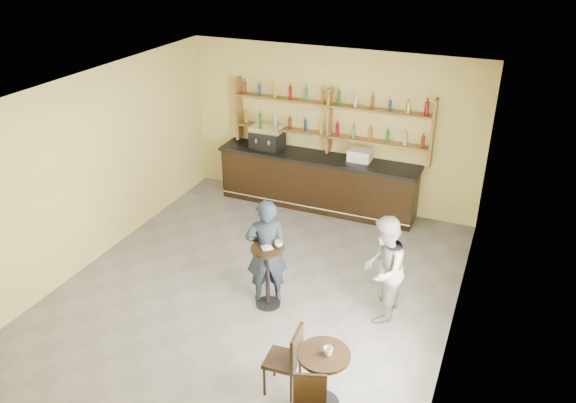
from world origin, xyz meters
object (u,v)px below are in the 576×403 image
at_px(cafe_table, 323,379).
at_px(bar_counter, 317,182).
at_px(patron_second, 383,269).
at_px(pedestal_table, 268,277).
at_px(man_main, 266,252).
at_px(espresso_machine, 267,138).
at_px(chair_west, 282,359).
at_px(pastry_case, 360,156).

bearing_deg(cafe_table, bar_counter, 110.98).
xyz_separation_m(cafe_table, patron_second, (0.20, 1.97, 0.42)).
height_order(pedestal_table, patron_second, patron_second).
relative_size(man_main, patron_second, 1.05).
bearing_deg(espresso_machine, man_main, -59.96).
height_order(bar_counter, man_main, man_main).
xyz_separation_m(man_main, chair_west, (0.97, -1.65, -0.38)).
xyz_separation_m(pastry_case, patron_second, (1.26, -3.03, -0.43)).
distance_m(pastry_case, chair_west, 5.04).
bearing_deg(patron_second, chair_west, -22.18).
height_order(bar_counter, chair_west, bar_counter).
xyz_separation_m(bar_counter, patron_second, (2.12, -3.03, 0.26)).
relative_size(pastry_case, cafe_table, 0.56).
xyz_separation_m(espresso_machine, chair_west, (2.48, -4.95, -0.87)).
bearing_deg(cafe_table, pastry_case, 101.96).
distance_m(espresso_machine, chair_west, 5.60).
height_order(pastry_case, patron_second, patron_second).
xyz_separation_m(man_main, cafe_table, (1.52, -1.70, -0.46)).
xyz_separation_m(chair_west, patron_second, (0.75, 1.92, 0.35)).
height_order(espresso_machine, cafe_table, espresso_machine).
xyz_separation_m(man_main, patron_second, (1.72, 0.27, -0.04)).
relative_size(chair_west, patron_second, 0.58).
bearing_deg(pedestal_table, chair_west, -59.36).
bearing_deg(bar_counter, espresso_machine, 180.00).
height_order(pastry_case, cafe_table, pastry_case).
distance_m(pedestal_table, patron_second, 1.72).
relative_size(espresso_machine, chair_west, 0.69).
bearing_deg(bar_counter, man_main, -83.19).
relative_size(cafe_table, chair_west, 0.84).
bearing_deg(bar_counter, pastry_case, 0.00).
bearing_deg(patron_second, espresso_machine, -134.04).
relative_size(pastry_case, chair_west, 0.47).
bearing_deg(pastry_case, bar_counter, -177.95).
bearing_deg(patron_second, man_main, -81.86).
bearing_deg(man_main, pedestal_table, 91.23).
relative_size(man_main, chair_west, 1.81).
bearing_deg(pastry_case, patron_second, -65.39).
relative_size(espresso_machine, man_main, 0.38).
bearing_deg(cafe_table, espresso_machine, 121.18).
bearing_deg(patron_second, pedestal_table, -76.93).
bearing_deg(pastry_case, pedestal_table, -94.35).
height_order(man_main, chair_west, man_main).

